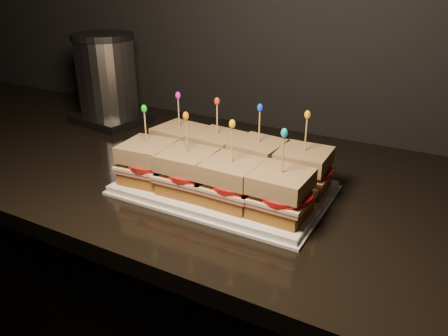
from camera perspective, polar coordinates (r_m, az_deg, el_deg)
The scene contains 64 objects.
cabinet at distance 1.33m, azimuth -2.96°, elevation -19.22°, with size 2.54×0.70×0.89m, color black.
granite_slab at distance 1.07m, azimuth -3.49°, elevation -0.70°, with size 2.58×0.74×0.04m, color black.
platter at distance 0.93m, azimuth -0.00°, elevation -2.58°, with size 0.42×0.26×0.02m, color white.
platter_rim at distance 0.94m, azimuth -0.00°, elevation -2.91°, with size 0.44×0.27×0.01m, color white.
sandwich_0_bread_bot at distance 1.04m, azimuth -5.69°, elevation 1.65°, with size 0.10×0.10×0.03m, color brown.
sandwich_0_ham at distance 1.04m, azimuth -5.73°, elevation 2.56°, with size 0.11×0.10×0.01m, color #B45750.
sandwich_0_cheese at distance 1.04m, azimuth -5.75°, elevation 2.92°, with size 0.11×0.11×0.01m, color #FFE6AF.
sandwich_0_tomato at distance 1.02m, azimuth -5.40°, elevation 3.09°, with size 0.10×0.10×0.01m, color red.
sandwich_0_bread_top at distance 1.03m, azimuth -5.82°, elevation 4.43°, with size 0.10×0.10×0.03m, color brown.
sandwich_0_pick at distance 1.01m, azimuth -5.93°, elevation 6.95°, with size 0.00×0.00×0.09m, color tan.
sandwich_0_frill at distance 1.00m, azimuth -6.04°, elevation 9.42°, with size 0.01×0.01×0.02m, color #D419B5.
sandwich_1_bread_bot at distance 0.99m, azimuth -0.87°, elevation 0.59°, with size 0.10×0.10×0.03m, color brown.
sandwich_1_ham at distance 0.99m, azimuth -0.87°, elevation 1.53°, with size 0.11×0.10×0.01m, color #B45750.
sandwich_1_cheese at distance 0.98m, azimuth -0.87°, elevation 1.91°, with size 0.11×0.11×0.01m, color #FFE6AF.
sandwich_1_tomato at distance 0.97m, azimuth -0.44°, elevation 2.07°, with size 0.10×0.10×0.01m, color red.
sandwich_1_bread_top at distance 0.97m, azimuth -0.88°, elevation 3.49°, with size 0.10×0.10×0.03m, color brown.
sandwich_1_pick at distance 0.96m, azimuth -0.90°, elevation 6.13°, with size 0.00×0.00×0.09m, color tan.
sandwich_1_frill at distance 0.95m, azimuth -0.92°, elevation 8.72°, with size 0.01×0.01×0.02m, color red.
sandwich_2_bread_bot at distance 0.95m, azimuth 4.43°, elevation -0.58°, with size 0.10×0.10×0.03m, color brown.
sandwich_2_ham at distance 0.95m, azimuth 4.46°, elevation 0.40°, with size 0.11×0.10×0.01m, color #B45750.
sandwich_2_cheese at distance 0.94m, azimuth 4.48°, elevation 0.79°, with size 0.11×0.11×0.01m, color #FFE6AF.
sandwich_2_tomato at distance 0.93m, azimuth 5.01°, elevation 0.94°, with size 0.10×0.10×0.01m, color red.
sandwich_2_bread_top at distance 0.93m, azimuth 4.53°, elevation 2.43°, with size 0.10×0.10×0.03m, color brown.
sandwich_2_pick at distance 0.92m, azimuth 4.63°, elevation 5.17°, with size 0.00×0.00×0.09m, color tan.
sandwich_2_frill at distance 0.90m, azimuth 4.72°, elevation 7.88°, with size 0.01×0.01×0.02m, color blue.
sandwich_3_bread_bot at distance 0.92m, azimuth 10.15°, elevation -1.83°, with size 0.10×0.10×0.03m, color brown.
sandwich_3_ham at distance 0.91m, azimuth 10.23°, elevation -0.84°, with size 0.11×0.10×0.01m, color #B45750.
sandwich_3_cheese at distance 0.91m, azimuth 10.27°, elevation -0.44°, with size 0.11×0.11×0.01m, color #FFE6AF.
sandwich_3_tomato at distance 0.90m, azimuth 10.89°, elevation -0.29°, with size 0.10×0.10×0.01m, color red.
sandwich_3_bread_top at distance 0.90m, azimuth 10.40°, elevation 1.25°, with size 0.10×0.10×0.03m, color brown.
sandwich_3_pick at distance 0.88m, azimuth 10.63°, elevation 4.07°, with size 0.00×0.00×0.09m, color tan.
sandwich_3_frill at distance 0.87m, azimuth 10.85°, elevation 6.87°, with size 0.01×0.01×0.02m, color #EFA91A.
sandwich_4_bread_bot at distance 0.96m, azimuth -9.77°, elevation -0.79°, with size 0.10×0.10×0.03m, color brown.
sandwich_4_ham at distance 0.95m, azimuth -9.84°, elevation 0.18°, with size 0.11×0.10×0.01m, color #B45750.
sandwich_4_cheese at distance 0.95m, azimuth -9.87°, elevation 0.57°, with size 0.11×0.11×0.01m, color #FFE6AF.
sandwich_4_tomato at distance 0.93m, azimuth -9.55°, elevation 0.72°, with size 0.10×0.10×0.01m, color red.
sandwich_4_bread_top at distance 0.93m, azimuth -10.00°, elevation 2.20°, with size 0.10×0.10×0.03m, color brown.
sandwich_4_pick at distance 0.92m, azimuth -10.20°, elevation 4.93°, with size 0.00×0.00×0.09m, color tan.
sandwich_4_frill at distance 0.91m, azimuth -10.41°, elevation 7.62°, with size 0.01×0.01×0.02m, color #14B415.
sandwich_5_bread_bot at distance 0.90m, azimuth -4.69°, elevation -2.10°, with size 0.10×0.10×0.03m, color brown.
sandwich_5_ham at distance 0.89m, azimuth -4.72°, elevation -1.08°, with size 0.11×0.10×0.01m, color #B45750.
sandwich_5_cheese at distance 0.89m, azimuth -4.74°, elevation -0.68°, with size 0.11×0.11×0.01m, color #FFE6AF.
sandwich_5_tomato at distance 0.88m, azimuth -4.31°, elevation -0.53°, with size 0.10×0.10×0.01m, color red.
sandwich_5_bread_top at distance 0.88m, azimuth -4.80°, elevation 1.05°, with size 0.10×0.10×0.03m, color brown.
sandwich_5_pick at distance 0.86m, azimuth -4.91°, elevation 3.93°, with size 0.00×0.00×0.09m, color tan.
sandwich_5_frill at distance 0.85m, azimuth -5.02°, elevation 6.79°, with size 0.01×0.01×0.02m, color orange.
sandwich_6_bread_bot at distance 0.85m, azimuth 1.01°, elevation -3.55°, with size 0.10×0.10×0.03m, color brown.
sandwich_6_ham at distance 0.85m, azimuth 1.02°, elevation -2.49°, with size 0.11×0.10×0.01m, color #B45750.
sandwich_6_cheese at distance 0.84m, azimuth 1.02°, elevation -2.06°, with size 0.11×0.11×0.01m, color #FFE6AF.
sandwich_6_tomato at distance 0.83m, azimuth 1.56°, elevation -1.93°, with size 0.10×0.10×0.01m, color red.
sandwich_6_bread_top at distance 0.83m, azimuth 1.04°, elevation -0.26°, with size 0.10×0.10×0.03m, color brown.
sandwich_6_pick at distance 0.81m, azimuth 1.06°, elevation 2.76°, with size 0.00×0.00×0.09m, color tan.
sandwich_6_frill at distance 0.80m, azimuth 1.08°, elevation 5.78°, with size 0.01×0.01×0.02m, color #FDB706.
sandwich_7_bread_bot at distance 0.82m, azimuth 7.30°, elevation -5.10°, with size 0.10×0.10×0.03m, color brown.
sandwich_7_ham at distance 0.81m, azimuth 7.37°, elevation -4.01°, with size 0.11×0.10×0.01m, color #B45750.
sandwich_7_cheese at distance 0.81m, azimuth 7.40°, elevation -3.57°, with size 0.11×0.11×0.01m, color #FFE6AF.
sandwich_7_tomato at distance 0.79m, azimuth 8.06°, elevation -3.46°, with size 0.10×0.10×0.01m, color red.
sandwich_7_bread_top at distance 0.79m, azimuth 7.51°, elevation -1.71°, with size 0.10×0.10×0.03m, color brown.
sandwich_7_pick at distance 0.77m, azimuth 7.69°, elevation 1.43°, with size 0.00×0.00×0.09m, color tan.
sandwich_7_frill at distance 0.76m, azimuth 7.88°, elevation 4.57°, with size 0.01×0.01×0.02m, color #12B7BB.
appliance_base at distance 1.42m, azimuth -14.51°, elevation 6.34°, with size 0.21×0.17×0.03m, color #262628.
appliance_body at distance 1.39m, azimuth -15.05°, elevation 11.27°, with size 0.17×0.17×0.23m, color silver.
appliance_lid at distance 1.37m, azimuth -15.61°, elevation 16.22°, with size 0.18×0.18×0.02m, color #262628.
appliance at distance 1.39m, azimuth -15.03°, elevation 11.10°, with size 0.21×0.17×0.27m, color silver, non-canonical shape.
Camera 1 is at (0.99, 0.82, 1.36)m, focal length 35.00 mm.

